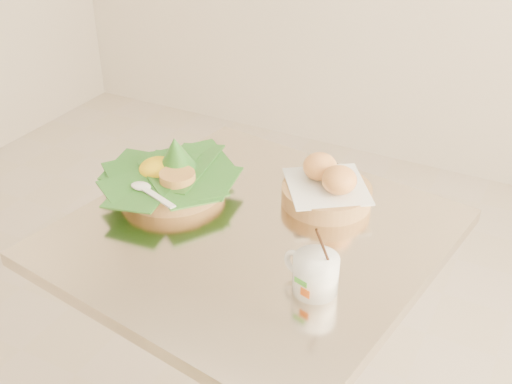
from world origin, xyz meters
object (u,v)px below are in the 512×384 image
at_px(cafe_table, 253,312).
at_px(coffee_mug, 315,273).
at_px(rice_basket, 171,174).
at_px(bread_basket, 327,188).

bearing_deg(cafe_table, coffee_mug, -31.44).
bearing_deg(coffee_mug, rice_basket, 157.89).
relative_size(cafe_table, rice_basket, 2.72).
distance_m(cafe_table, rice_basket, 0.36).
bearing_deg(rice_basket, coffee_mug, -22.11).
bearing_deg(coffee_mug, cafe_table, 148.56).
bearing_deg(rice_basket, bread_basket, 19.00).
distance_m(rice_basket, coffee_mug, 0.45).
distance_m(bread_basket, coffee_mug, 0.30).
xyz_separation_m(cafe_table, bread_basket, (0.09, 0.17, 0.26)).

